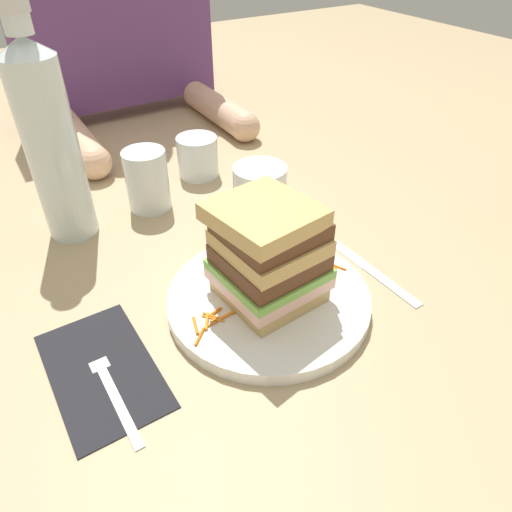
% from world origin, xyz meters
% --- Properties ---
extents(ground_plane, '(3.00, 3.00, 0.00)m').
position_xyz_m(ground_plane, '(0.00, 0.00, 0.00)').
color(ground_plane, tan).
extents(main_plate, '(0.25, 0.25, 0.02)m').
position_xyz_m(main_plate, '(0.01, -0.03, 0.01)').
color(main_plate, white).
rests_on(main_plate, ground_plane).
extents(sandwich, '(0.13, 0.12, 0.13)m').
position_xyz_m(sandwich, '(0.01, -0.03, 0.08)').
color(sandwich, tan).
rests_on(sandwich, main_plate).
extents(carrot_shred_0, '(0.01, 0.03, 0.00)m').
position_xyz_m(carrot_shred_0, '(-0.09, -0.03, 0.02)').
color(carrot_shred_0, orange).
rests_on(carrot_shred_0, main_plate).
extents(carrot_shred_1, '(0.02, 0.01, 0.00)m').
position_xyz_m(carrot_shred_1, '(-0.07, -0.02, 0.02)').
color(carrot_shred_1, orange).
rests_on(carrot_shred_1, main_plate).
extents(carrot_shred_2, '(0.02, 0.02, 0.00)m').
position_xyz_m(carrot_shred_2, '(-0.07, -0.03, 0.02)').
color(carrot_shred_2, orange).
rests_on(carrot_shred_2, main_plate).
extents(carrot_shred_3, '(0.01, 0.02, 0.00)m').
position_xyz_m(carrot_shred_3, '(-0.07, -0.03, 0.02)').
color(carrot_shred_3, orange).
rests_on(carrot_shred_3, main_plate).
extents(carrot_shred_4, '(0.03, 0.01, 0.00)m').
position_xyz_m(carrot_shred_4, '(-0.06, -0.04, 0.02)').
color(carrot_shred_4, orange).
rests_on(carrot_shred_4, main_plate).
extents(carrot_shred_5, '(0.02, 0.02, 0.00)m').
position_xyz_m(carrot_shred_5, '(-0.08, -0.03, 0.02)').
color(carrot_shred_5, orange).
rests_on(carrot_shred_5, main_plate).
extents(carrot_shred_6, '(0.02, 0.02, 0.00)m').
position_xyz_m(carrot_shred_6, '(-0.10, -0.05, 0.02)').
color(carrot_shred_6, orange).
rests_on(carrot_shred_6, main_plate).
extents(carrot_shred_7, '(0.02, 0.00, 0.00)m').
position_xyz_m(carrot_shred_7, '(-0.08, -0.04, 0.02)').
color(carrot_shred_7, orange).
rests_on(carrot_shred_7, main_plate).
extents(carrot_shred_8, '(0.02, 0.00, 0.00)m').
position_xyz_m(carrot_shred_8, '(-0.07, -0.03, 0.02)').
color(carrot_shred_8, orange).
rests_on(carrot_shred_8, main_plate).
extents(carrot_shred_9, '(0.02, 0.01, 0.00)m').
position_xyz_m(carrot_shred_9, '(0.09, -0.04, 0.02)').
color(carrot_shred_9, orange).
rests_on(carrot_shred_9, main_plate).
extents(carrot_shred_10, '(0.01, 0.03, 0.00)m').
position_xyz_m(carrot_shred_10, '(0.09, -0.02, 0.02)').
color(carrot_shred_10, orange).
rests_on(carrot_shred_10, main_plate).
extents(carrot_shred_11, '(0.03, 0.02, 0.00)m').
position_xyz_m(carrot_shred_11, '(0.07, -0.01, 0.02)').
color(carrot_shred_11, orange).
rests_on(carrot_shred_11, main_plate).
extents(carrot_shred_12, '(0.02, 0.02, 0.00)m').
position_xyz_m(carrot_shred_12, '(0.10, -0.01, 0.02)').
color(carrot_shred_12, orange).
rests_on(carrot_shred_12, main_plate).
extents(carrot_shred_13, '(0.03, 0.01, 0.00)m').
position_xyz_m(carrot_shred_13, '(0.07, -0.03, 0.02)').
color(carrot_shred_13, orange).
rests_on(carrot_shred_13, main_plate).
extents(carrot_shred_14, '(0.03, 0.01, 0.00)m').
position_xyz_m(carrot_shred_14, '(0.07, -0.02, 0.02)').
color(carrot_shred_14, orange).
rests_on(carrot_shred_14, main_plate).
extents(carrot_shred_15, '(0.03, 0.01, 0.00)m').
position_xyz_m(carrot_shred_15, '(0.09, -0.03, 0.02)').
color(carrot_shred_15, orange).
rests_on(carrot_shred_15, main_plate).
extents(carrot_shred_16, '(0.03, 0.02, 0.00)m').
position_xyz_m(carrot_shred_16, '(0.09, -0.04, 0.02)').
color(carrot_shred_16, orange).
rests_on(carrot_shred_16, main_plate).
extents(carrot_shred_17, '(0.02, 0.02, 0.00)m').
position_xyz_m(carrot_shred_17, '(0.10, -0.02, 0.02)').
color(carrot_shred_17, orange).
rests_on(carrot_shred_17, main_plate).
extents(carrot_shred_18, '(0.01, 0.02, 0.00)m').
position_xyz_m(carrot_shred_18, '(0.12, -0.03, 0.02)').
color(carrot_shred_18, orange).
rests_on(carrot_shred_18, main_plate).
extents(napkin_dark, '(0.11, 0.18, 0.00)m').
position_xyz_m(napkin_dark, '(-0.20, -0.02, 0.00)').
color(napkin_dark, black).
rests_on(napkin_dark, ground_plane).
extents(fork, '(0.02, 0.17, 0.00)m').
position_xyz_m(fork, '(-0.20, -0.04, 0.00)').
color(fork, silver).
rests_on(fork, napkin_dark).
extents(knife, '(0.02, 0.20, 0.00)m').
position_xyz_m(knife, '(0.17, -0.04, 0.00)').
color(knife, silver).
rests_on(knife, ground_plane).
extents(juice_glass, '(0.08, 0.08, 0.08)m').
position_xyz_m(juice_glass, '(0.11, 0.16, 0.04)').
color(juice_glass, white).
rests_on(juice_glass, ground_plane).
extents(water_bottle, '(0.07, 0.07, 0.32)m').
position_xyz_m(water_bottle, '(-0.16, 0.27, 0.15)').
color(water_bottle, silver).
rests_on(water_bottle, ground_plane).
extents(empty_tumbler_0, '(0.07, 0.07, 0.10)m').
position_xyz_m(empty_tumbler_0, '(-0.03, 0.27, 0.05)').
color(empty_tumbler_0, silver).
rests_on(empty_tumbler_0, ground_plane).
extents(empty_tumbler_1, '(0.07, 0.07, 0.07)m').
position_xyz_m(empty_tumbler_1, '(0.09, 0.33, 0.04)').
color(empty_tumbler_1, silver).
rests_on(empty_tumbler_1, ground_plane).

